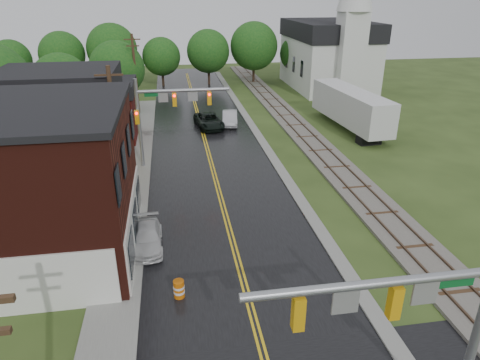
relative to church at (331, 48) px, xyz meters
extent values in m
cube|color=black|center=(-20.00, -23.74, -5.83)|extent=(10.00, 90.00, 0.02)
cube|color=gray|center=(-14.60, -18.74, -5.83)|extent=(0.80, 70.00, 0.12)
cube|color=gray|center=(-26.20, -28.74, -5.83)|extent=(2.40, 50.00, 0.12)
cube|color=silver|center=(-25.45, -38.74, -4.33)|extent=(0.10, 9.50, 3.00)
cube|color=tan|center=(-31.00, -27.74, -2.63)|extent=(8.00, 7.00, 6.40)
cube|color=#3F0F0C|center=(-30.00, -18.74, -3.63)|extent=(7.00, 6.00, 4.40)
cube|color=silver|center=(0.00, 1.26, -2.33)|extent=(10.00, 16.00, 7.00)
cube|color=black|center=(0.00, 1.26, 2.37)|extent=(10.40, 16.40, 2.40)
cube|color=silver|center=(0.00, -6.74, -0.33)|extent=(3.20, 3.20, 11.00)
cube|color=#59544C|center=(-10.00, -18.74, -5.73)|extent=(3.20, 80.00, 0.20)
cube|color=#4C3828|center=(-10.72, -18.74, -5.59)|extent=(0.10, 80.00, 0.12)
cube|color=#4C3828|center=(-9.28, -18.74, -5.59)|extent=(0.10, 80.00, 0.12)
cylinder|color=gray|center=(-14.40, -51.74, -2.23)|extent=(0.28, 0.28, 7.20)
cylinder|color=gray|center=(-18.00, -51.74, 0.37)|extent=(7.20, 0.26, 0.26)
cube|color=orange|center=(-17.28, -51.74, -0.33)|extent=(0.32, 0.30, 1.05)
cube|color=orange|center=(-20.02, -51.74, -0.33)|extent=(0.32, 0.30, 1.05)
cube|color=gray|center=(-16.42, -51.74, -0.13)|extent=(0.75, 0.06, 0.75)
cube|color=gray|center=(-18.72, -51.74, -0.13)|extent=(0.75, 0.06, 0.75)
cube|color=#0C5926|center=(-15.70, -51.74, 0.12)|extent=(1.40, 0.04, 0.30)
cylinder|color=gray|center=(-25.60, -26.74, -2.23)|extent=(0.28, 0.28, 7.20)
cylinder|color=gray|center=(-22.00, -26.74, 0.37)|extent=(7.20, 0.26, 0.26)
cube|color=orange|center=(-22.72, -26.74, -0.33)|extent=(0.32, 0.30, 1.05)
cube|color=orange|center=(-19.98, -26.74, -0.33)|extent=(0.32, 0.30, 1.05)
cube|color=gray|center=(-23.58, -26.74, -0.13)|extent=(0.75, 0.06, 0.75)
cube|color=gray|center=(-21.28, -26.74, -0.13)|extent=(0.75, 0.06, 0.75)
cube|color=#0C5926|center=(-24.30, -26.74, 0.12)|extent=(1.40, 0.04, 0.30)
sphere|color=#FF0C0C|center=(-22.72, -26.92, 0.00)|extent=(0.20, 0.20, 0.20)
cylinder|color=#382616|center=(-26.80, -31.74, -1.33)|extent=(0.28, 0.28, 9.00)
cube|color=#382616|center=(-26.80, -31.74, 2.57)|extent=(1.80, 0.12, 0.12)
cube|color=#382616|center=(-26.80, -31.74, 1.87)|extent=(1.40, 0.12, 0.12)
cylinder|color=#382616|center=(-26.80, -9.74, -1.33)|extent=(0.28, 0.28, 9.00)
cube|color=#382616|center=(-26.80, -9.74, 2.57)|extent=(1.80, 0.12, 0.12)
cube|color=#382616|center=(-26.80, -9.74, 1.87)|extent=(1.40, 0.12, 0.12)
cylinder|color=black|center=(-34.00, -13.74, -4.48)|extent=(0.36, 0.36, 2.70)
sphere|color=#144615|center=(-34.00, -13.74, -1.18)|extent=(6.00, 6.00, 6.00)
sphere|color=#144615|center=(-33.40, -14.14, -1.71)|extent=(4.20, 4.20, 4.20)
cylinder|color=black|center=(-29.00, -7.74, -4.39)|extent=(0.36, 0.36, 2.88)
sphere|color=#144615|center=(-29.00, -7.74, -0.87)|extent=(6.40, 6.40, 6.40)
sphere|color=#144615|center=(-28.40, -8.14, -1.43)|extent=(4.48, 4.48, 4.48)
imported|color=black|center=(-19.20, -16.62, -5.10)|extent=(3.15, 5.59, 1.47)
imported|color=#A8A7AC|center=(-16.85, -15.85, -5.11)|extent=(2.12, 4.59, 1.46)
imported|color=silver|center=(-24.80, -39.04, -5.25)|extent=(1.77, 4.07, 1.17)
cube|color=black|center=(-4.76, -24.23, -5.43)|extent=(2.21, 1.37, 0.80)
cylinder|color=gray|center=(-4.76, -16.08, -5.43)|extent=(0.16, 0.16, 0.80)
cube|color=silver|center=(-4.76, -19.34, -3.41)|extent=(3.87, 13.22, 3.26)
cylinder|color=#CC5E09|center=(-23.19, -43.74, -5.38)|extent=(0.68, 0.68, 0.92)
camera|label=1|loc=(-22.97, -60.28, 7.48)|focal=32.00mm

